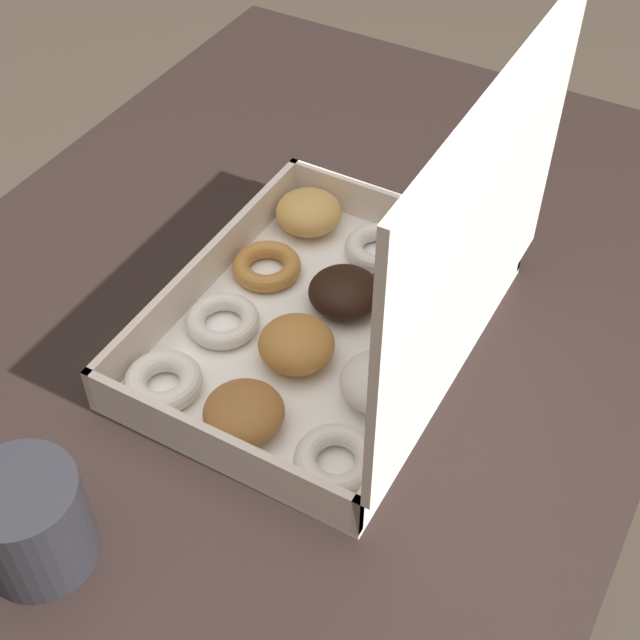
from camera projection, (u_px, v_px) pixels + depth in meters
dining_table at (265, 406)px, 0.96m from camera, size 1.18×0.76×0.75m
donut_box at (351, 307)px, 0.83m from camera, size 0.37×0.28×0.33m
coffee_mug at (30, 521)px, 0.68m from camera, size 0.09×0.09×0.09m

